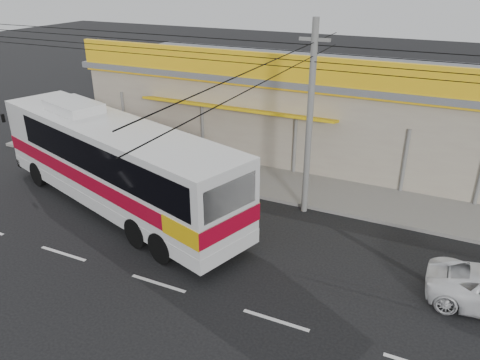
# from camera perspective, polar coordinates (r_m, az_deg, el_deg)

# --- Properties ---
(ground) EXTENTS (120.00, 120.00, 0.00)m
(ground) POSITION_cam_1_polar(r_m,az_deg,el_deg) (17.16, -5.17, -7.92)
(ground) COLOR black
(ground) RESTS_ON ground
(sidewalk) EXTENTS (30.00, 3.20, 0.15)m
(sidewalk) POSITION_cam_1_polar(r_m,az_deg,el_deg) (21.86, 2.70, -0.14)
(sidewalk) COLOR gray
(sidewalk) RESTS_ON ground
(lane_markings) EXTENTS (50.00, 0.12, 0.01)m
(lane_markings) POSITION_cam_1_polar(r_m,az_deg,el_deg) (15.45, -9.92, -12.33)
(lane_markings) COLOR silver
(lane_markings) RESTS_ON ground
(storefront_building) EXTENTS (22.60, 9.20, 5.70)m
(storefront_building) POSITION_cam_1_polar(r_m,az_deg,el_deg) (26.02, 7.58, 8.94)
(storefront_building) COLOR gray
(storefront_building) RESTS_ON ground
(coach_bus) EXTENTS (13.31, 6.68, 4.04)m
(coach_bus) POSITION_cam_1_polar(r_m,az_deg,el_deg) (19.22, -14.75, 2.25)
(coach_bus) COLOR silver
(coach_bus) RESTS_ON ground
(motorbike_red) EXTENTS (2.06, 1.02, 1.04)m
(motorbike_red) POSITION_cam_1_polar(r_m,az_deg,el_deg) (22.99, -10.52, 2.34)
(motorbike_red) COLOR maroon
(motorbike_red) RESTS_ON sidewalk
(motorbike_dark) EXTENTS (1.93, 1.26, 1.13)m
(motorbike_dark) POSITION_cam_1_polar(r_m,az_deg,el_deg) (24.94, -7.97, 4.41)
(motorbike_dark) COLOR black
(motorbike_dark) RESTS_ON sidewalk
(utility_pole) EXTENTS (34.00, 14.00, 7.61)m
(utility_pole) POSITION_cam_1_polar(r_m,az_deg,el_deg) (17.54, 8.98, 14.72)
(utility_pole) COLOR slate
(utility_pole) RESTS_ON ground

